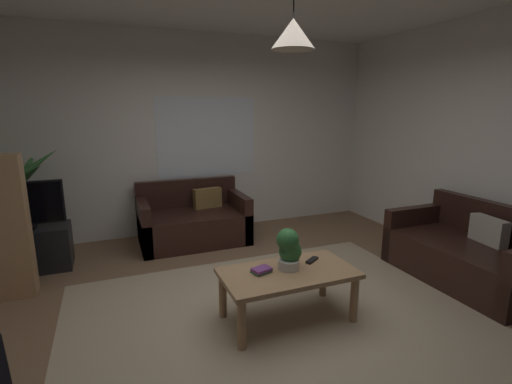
# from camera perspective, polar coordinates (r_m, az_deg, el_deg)

# --- Properties ---
(floor) EXTENTS (5.46, 5.11, 0.02)m
(floor) POSITION_cam_1_polar(r_m,az_deg,el_deg) (3.58, 1.88, -17.81)
(floor) COLOR brown
(floor) RESTS_ON ground
(rug) EXTENTS (3.55, 2.81, 0.01)m
(rug) POSITION_cam_1_polar(r_m,az_deg,el_deg) (3.42, 3.31, -19.17)
(rug) COLOR tan
(rug) RESTS_ON ground
(wall_back) EXTENTS (5.58, 0.06, 2.86)m
(wall_back) POSITION_cam_1_polar(r_m,az_deg,el_deg) (5.56, -8.93, 8.63)
(wall_back) COLOR silver
(wall_back) RESTS_ON ground
(wall_right) EXTENTS (0.06, 5.11, 2.86)m
(wall_right) POSITION_cam_1_polar(r_m,az_deg,el_deg) (4.92, 33.13, 6.23)
(wall_right) COLOR silver
(wall_right) RESTS_ON ground
(window_pane) EXTENTS (1.47, 0.01, 1.15)m
(window_pane) POSITION_cam_1_polar(r_m,az_deg,el_deg) (5.56, -7.54, 8.34)
(window_pane) COLOR white
(couch_under_window) EXTENTS (1.43, 0.88, 0.82)m
(couch_under_window) POSITION_cam_1_polar(r_m,az_deg,el_deg) (5.21, -9.61, -4.59)
(couch_under_window) COLOR black
(couch_under_window) RESTS_ON ground
(couch_right_side) EXTENTS (0.88, 1.55, 0.82)m
(couch_right_side) POSITION_cam_1_polar(r_m,az_deg,el_deg) (4.61, 29.78, -8.50)
(couch_right_side) COLOR black
(couch_right_side) RESTS_ON ground
(coffee_table) EXTENTS (1.15, 0.61, 0.45)m
(coffee_table) POSITION_cam_1_polar(r_m,az_deg,el_deg) (3.28, 4.95, -13.10)
(coffee_table) COLOR #A87F56
(coffee_table) RESTS_ON ground
(book_on_table_0) EXTENTS (0.18, 0.15, 0.02)m
(book_on_table_0) POSITION_cam_1_polar(r_m,az_deg,el_deg) (3.21, 0.81, -12.08)
(book_on_table_0) COLOR #387247
(book_on_table_0) RESTS_ON coffee_table
(book_on_table_1) EXTENTS (0.18, 0.15, 0.02)m
(book_on_table_1) POSITION_cam_1_polar(r_m,az_deg,el_deg) (3.19, 0.87, -11.79)
(book_on_table_1) COLOR #72387F
(book_on_table_1) RESTS_ON coffee_table
(remote_on_table_0) EXTENTS (0.16, 0.13, 0.02)m
(remote_on_table_0) POSITION_cam_1_polar(r_m,az_deg,el_deg) (3.45, 8.59, -10.31)
(remote_on_table_0) COLOR black
(remote_on_table_0) RESTS_ON coffee_table
(potted_plant_on_table) EXTENTS (0.23, 0.21, 0.36)m
(potted_plant_on_table) POSITION_cam_1_polar(r_m,az_deg,el_deg) (3.23, 5.13, -8.60)
(potted_plant_on_table) COLOR beige
(potted_plant_on_table) RESTS_ON coffee_table
(tv_stand) EXTENTS (0.90, 0.44, 0.50)m
(tv_stand) POSITION_cam_1_polar(r_m,az_deg,el_deg) (4.97, -31.67, -7.54)
(tv_stand) COLOR black
(tv_stand) RESTS_ON ground
(tv) EXTENTS (0.86, 0.16, 0.53)m
(tv) POSITION_cam_1_polar(r_m,az_deg,el_deg) (4.81, -32.43, -1.72)
(tv) COLOR black
(tv) RESTS_ON tv_stand
(potted_palm_corner) EXTENTS (0.87, 0.90, 1.36)m
(potted_palm_corner) POSITION_cam_1_polar(r_m,az_deg,el_deg) (5.40, -31.90, -1.63)
(potted_palm_corner) COLOR brown
(potted_palm_corner) RESTS_ON ground
(pendant_lamp) EXTENTS (0.33, 0.33, 0.62)m
(pendant_lamp) POSITION_cam_1_polar(r_m,az_deg,el_deg) (3.00, 5.72, 23.03)
(pendant_lamp) COLOR black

